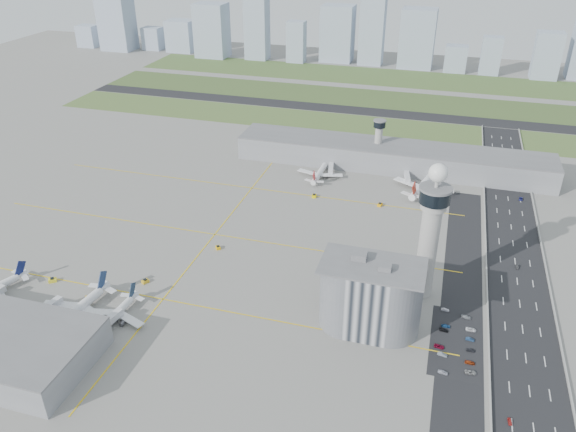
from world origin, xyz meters
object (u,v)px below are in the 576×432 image
(jet_bridge_near_1, at_px, (36,319))
(car_lot_5, at_px, (445,310))
(tug_4, at_px, (314,196))
(car_lot_10, at_px, (471,330))
(jet_bridge_near_2, at_px, (98,333))
(car_hw_2, at_px, (521,199))
(airplane_far_a, at_px, (320,169))
(tug_1, at_px, (145,281))
(jet_bridge_far_1, at_px, (406,174))
(tug_3, at_px, (218,247))
(admin_building, at_px, (370,296))
(car_lot_11, at_px, (466,317))
(tug_0, at_px, (52,280))
(airplane_near_b, at_px, (74,307))
(car_lot_0, at_px, (443,372))
(car_lot_4, at_px, (446,326))
(airplane_near_c, at_px, (113,313))
(car_lot_3, at_px, (444,330))
(car_lot_9, at_px, (470,339))
(secondary_tower, at_px, (378,139))
(car_lot_2, at_px, (439,346))
(car_hw_4, at_px, (492,159))
(control_tower, at_px, (431,227))
(car_lot_8, at_px, (471,350))
(airplane_far_b, at_px, (424,180))
(car_lot_6, at_px, (471,372))
(jet_bridge_far_0, at_px, (331,166))
(tug_2, at_px, (89,297))
(car_lot_1, at_px, (442,354))
(car_hw_0, at_px, (510,421))
(car_hw_1, at_px, (517,267))
(tug_5, at_px, (380,204))

(jet_bridge_near_1, relative_size, car_lot_5, 3.92)
(tug_4, relative_size, car_lot_10, 0.80)
(jet_bridge_near_2, bearing_deg, car_hw_2, -33.98)
(airplane_far_a, height_order, tug_1, airplane_far_a)
(jet_bridge_far_1, distance_m, tug_3, 142.80)
(admin_building, distance_m, car_lot_11, 45.95)
(tug_0, distance_m, tug_1, 44.17)
(airplane_near_b, bearing_deg, car_lot_0, 100.85)
(car_lot_4, bearing_deg, airplane_near_c, 101.46)
(car_lot_3, distance_m, car_lot_9, 11.01)
(car_lot_11, bearing_deg, secondary_tower, 27.04)
(airplane_near_b, relative_size, tug_1, 13.02)
(tug_3, height_order, car_lot_10, tug_3)
(jet_bridge_near_2, bearing_deg, car_lot_2, -65.98)
(admin_building, height_order, car_hw_4, admin_building)
(tug_1, relative_size, car_lot_11, 0.77)
(control_tower, relative_size, car_lot_8, 19.06)
(car_lot_9, bearing_deg, car_lot_5, 37.72)
(airplane_near_b, xyz_separation_m, car_lot_2, (151.61, 24.88, -5.36))
(airplane_far_b, relative_size, car_lot_4, 12.30)
(admin_building, bearing_deg, car_lot_6, -21.65)
(secondary_tower, xyz_separation_m, car_lot_11, (62.10, -155.07, -18.19))
(jet_bridge_far_0, distance_m, car_lot_4, 167.05)
(car_lot_3, height_order, car_lot_4, car_lot_4)
(tug_2, distance_m, car_lot_6, 166.18)
(admin_building, xyz_separation_m, jet_bridge_near_2, (-104.99, -39.00, -12.45))
(airplane_far_a, bearing_deg, airplane_near_c, 164.72)
(tug_4, bearing_deg, jet_bridge_far_1, -145.85)
(car_lot_11, bearing_deg, car_lot_3, 147.11)
(airplane_near_c, relative_size, car_lot_5, 9.63)
(airplane_far_a, height_order, car_lot_2, airplane_far_a)
(car_lot_0, distance_m, car_lot_1, 9.94)
(airplane_far_b, xyz_separation_m, jet_bridge_far_1, (-12.31, 12.97, -3.56))
(jet_bridge_near_2, relative_size, car_lot_5, 3.92)
(car_lot_0, xyz_separation_m, car_lot_5, (-1.00, 39.17, -0.06))
(car_lot_9, bearing_deg, control_tower, 43.69)
(car_lot_2, distance_m, car_hw_0, 40.71)
(tug_2, xyz_separation_m, car_hw_0, (179.32, -19.78, -0.43))
(airplane_near_b, distance_m, airplane_near_c, 17.29)
(car_lot_8, bearing_deg, car_hw_2, -12.74)
(tug_3, distance_m, car_lot_1, 125.80)
(car_lot_2, height_order, car_lot_9, car_lot_9)
(car_lot_6, bearing_deg, tug_0, 81.06)
(jet_bridge_far_1, height_order, tug_2, jet_bridge_far_1)
(tug_3, bearing_deg, car_hw_4, -167.10)
(tug_0, bearing_deg, car_hw_1, 73.13)
(tug_0, bearing_deg, car_lot_6, 51.82)
(control_tower, xyz_separation_m, car_lot_8, (22.04, -34.01, -34.46))
(tug_1, distance_m, tug_5, 145.02)
(car_lot_2, bearing_deg, car_lot_5, 6.83)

